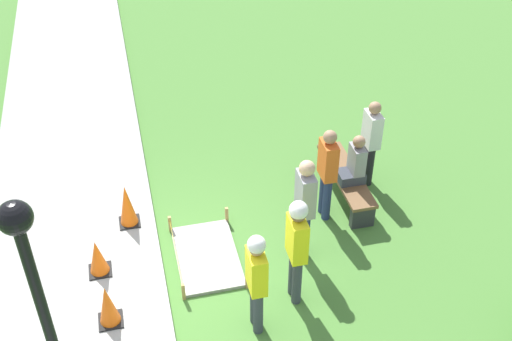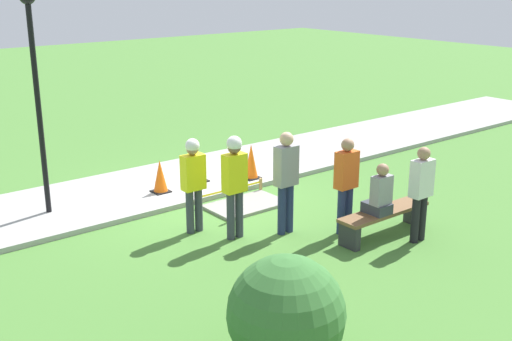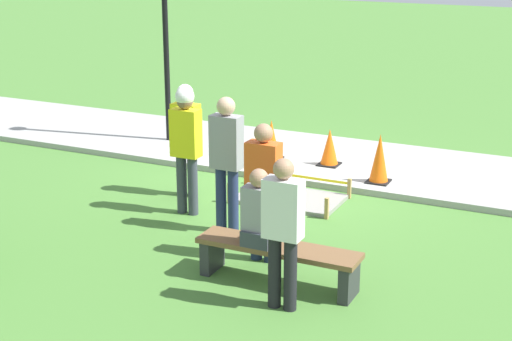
# 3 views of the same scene
# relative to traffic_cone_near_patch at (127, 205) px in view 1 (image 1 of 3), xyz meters

# --- Properties ---
(ground_plane) EXTENTS (60.00, 60.00, 0.00)m
(ground_plane) POSITION_rel_traffic_cone_near_patch_xyz_m (1.40, 0.41, -0.48)
(ground_plane) COLOR #477A33
(sidewalk) EXTENTS (28.00, 2.71, 0.10)m
(sidewalk) POSITION_rel_traffic_cone_near_patch_xyz_m (1.40, -0.94, -0.43)
(sidewalk) COLOR #9E9E99
(sidewalk) RESTS_ON ground_plane
(wet_concrete_patch) EXTENTS (1.56, 1.00, 0.31)m
(wet_concrete_patch) POSITION_rel_traffic_cone_near_patch_xyz_m (1.00, 1.11, -0.44)
(wet_concrete_patch) COLOR gray
(wet_concrete_patch) RESTS_ON ground_plane
(traffic_cone_near_patch) EXTENTS (0.34, 0.34, 0.76)m
(traffic_cone_near_patch) POSITION_rel_traffic_cone_near_patch_xyz_m (0.00, 0.00, 0.00)
(traffic_cone_near_patch) COLOR black
(traffic_cone_near_patch) RESTS_ON sidewalk
(traffic_cone_far_patch) EXTENTS (0.34, 0.34, 0.60)m
(traffic_cone_far_patch) POSITION_rel_traffic_cone_near_patch_xyz_m (1.00, -0.52, -0.08)
(traffic_cone_far_patch) COLOR black
(traffic_cone_far_patch) RESTS_ON sidewalk
(traffic_cone_sidewalk_edge) EXTENTS (0.34, 0.34, 0.67)m
(traffic_cone_sidewalk_edge) POSITION_rel_traffic_cone_near_patch_xyz_m (2.01, -0.42, -0.05)
(traffic_cone_sidewalk_edge) COLOR black
(traffic_cone_sidewalk_edge) RESTS_ON sidewalk
(park_bench) EXTENTS (1.89, 0.44, 0.47)m
(park_bench) POSITION_rel_traffic_cone_near_patch_xyz_m (0.02, 3.74, -0.14)
(park_bench) COLOR #2D2D33
(park_bench) RESTS_ON ground_plane
(person_seated_on_bench) EXTENTS (0.36, 0.44, 0.89)m
(person_seated_on_bench) POSITION_rel_traffic_cone_near_patch_xyz_m (0.22, 3.79, 0.34)
(person_seated_on_bench) COLOR #383D47
(person_seated_on_bench) RESTS_ON park_bench
(worker_supervisor) EXTENTS (0.40, 0.24, 1.69)m
(worker_supervisor) POSITION_rel_traffic_cone_near_patch_xyz_m (2.48, 1.56, 0.52)
(worker_supervisor) COLOR #383D47
(worker_supervisor) RESTS_ON ground_plane
(worker_assistant) EXTENTS (0.40, 0.26, 1.81)m
(worker_assistant) POSITION_rel_traffic_cone_near_patch_xyz_m (2.09, 2.22, 0.61)
(worker_assistant) COLOR #383D47
(worker_assistant) RESTS_ON ground_plane
(bystander_in_orange_shirt) EXTENTS (0.40, 0.22, 1.70)m
(bystander_in_orange_shirt) POSITION_rel_traffic_cone_near_patch_xyz_m (0.45, 3.22, 0.49)
(bystander_in_orange_shirt) COLOR navy
(bystander_in_orange_shirt) RESTS_ON ground_plane
(bystander_in_gray_shirt) EXTENTS (0.40, 0.22, 1.65)m
(bystander_in_gray_shirt) POSITION_rel_traffic_cone_near_patch_xyz_m (-0.26, 4.26, 0.46)
(bystander_in_gray_shirt) COLOR black
(bystander_in_gray_shirt) RESTS_ON ground_plane
(bystander_in_white_shirt) EXTENTS (0.40, 0.24, 1.82)m
(bystander_in_white_shirt) POSITION_rel_traffic_cone_near_patch_xyz_m (1.27, 2.59, 0.56)
(bystander_in_white_shirt) COLOR navy
(bystander_in_white_shirt) RESTS_ON ground_plane
(lamppost_near) EXTENTS (0.28, 0.28, 4.03)m
(lamppost_near) POSITION_rel_traffic_cone_near_patch_xyz_m (4.23, -0.74, 2.25)
(lamppost_near) COLOR black
(lamppost_near) RESTS_ON sidewalk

